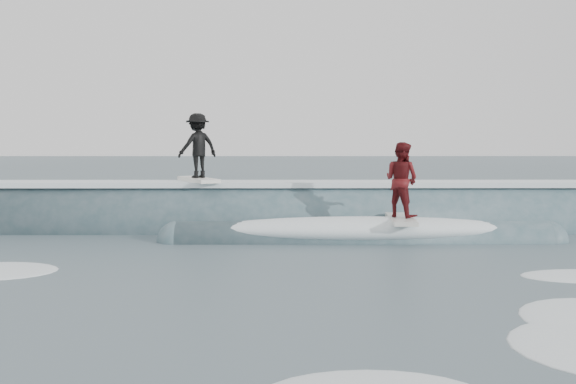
{
  "coord_description": "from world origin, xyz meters",
  "views": [
    {
      "loc": [
        -0.08,
        -10.67,
        2.49
      ],
      "look_at": [
        0.0,
        5.91,
        1.1
      ],
      "focal_mm": 40.0,
      "sensor_mm": 36.0,
      "label": 1
    }
  ],
  "objects": [
    {
      "name": "surfer_red",
      "position": [
        2.73,
        4.71,
        1.41
      ],
      "size": [
        1.11,
        2.02,
        1.91
      ],
      "color": "silver",
      "rests_on": "ground"
    },
    {
      "name": "whitewater",
      "position": [
        2.49,
        -2.0,
        0.0
      ],
      "size": [
        13.18,
        7.5,
        0.1
      ],
      "color": "white",
      "rests_on": "ground"
    },
    {
      "name": "surfer_black",
      "position": [
        -2.47,
        6.91,
        2.22
      ],
      "size": [
        1.41,
        2.03,
        1.86
      ],
      "color": "white",
      "rests_on": "ground"
    },
    {
      "name": "far_swells",
      "position": [
        0.28,
        17.65,
        0.0
      ],
      "size": [
        37.77,
        8.65,
        0.8
      ],
      "color": "#35525A",
      "rests_on": "ground"
    },
    {
      "name": "breaking_wave",
      "position": [
        0.2,
        6.67,
        0.04
      ],
      "size": [
        21.77,
        4.02,
        2.48
      ],
      "color": "#35525A",
      "rests_on": "ground"
    },
    {
      "name": "ground",
      "position": [
        0.0,
        0.0,
        0.0
      ],
      "size": [
        160.0,
        160.0,
        0.0
      ],
      "primitive_type": "plane",
      "color": "#394E53",
      "rests_on": "ground"
    }
  ]
}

